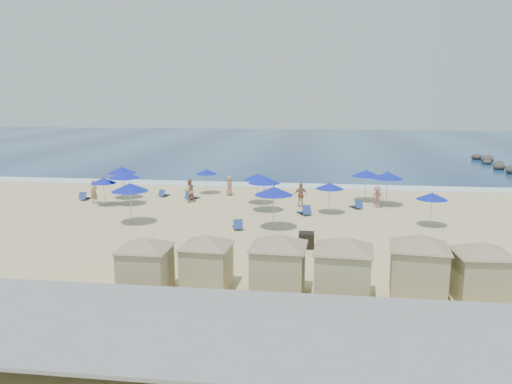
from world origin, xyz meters
TOP-DOWN VIEW (x-y plane):
  - ground at (0.00, 0.00)m, footprint 160.00×160.00m
  - ocean at (0.00, 55.00)m, footprint 160.00×80.00m
  - surf_line at (0.00, 15.50)m, footprint 160.00×2.50m
  - seawall at (0.00, -13.50)m, footprint 160.00×6.10m
  - trash_bin at (3.36, -2.90)m, footprint 0.83×0.83m
  - cabana_0 at (-2.94, -9.92)m, footprint 4.10×4.10m
  - cabana_1 at (-0.57, -9.19)m, footprint 4.06×4.06m
  - cabana_2 at (2.43, -9.51)m, footprint 4.46×4.46m
  - cabana_3 at (4.98, -9.72)m, footprint 4.54×4.54m
  - cabana_4 at (7.95, -9.02)m, footprint 4.53×4.53m
  - cabana_5 at (10.32, -9.07)m, footprint 4.20×4.20m
  - umbrella_0 at (-10.26, 6.04)m, footprint 2.29×2.29m
  - umbrella_1 at (-11.70, 5.64)m, footprint 1.89×1.89m
  - umbrella_2 at (-11.36, 8.31)m, footprint 2.29×2.29m
  - umbrella_3 at (-7.74, 0.76)m, footprint 2.38×2.38m
  - umbrella_4 at (-5.28, 11.14)m, footprint 1.86×1.86m
  - umbrella_5 at (-0.60, 7.78)m, footprint 2.07×2.07m
  - umbrella_6 at (1.27, 0.70)m, footprint 2.38×2.38m
  - umbrella_7 at (0.17, 5.27)m, footprint 2.27×2.27m
  - umbrella_8 at (4.66, 5.21)m, footprint 1.95×1.95m
  - umbrella_9 at (7.45, 9.62)m, footprint 2.21×2.21m
  - umbrella_10 at (8.86, 8.26)m, footprint 2.29×2.29m
  - umbrella_11 at (10.82, 2.49)m, footprint 1.94×1.94m
  - beach_chair_0 at (-14.13, 7.39)m, footprint 0.62×1.27m
  - beach_chair_1 at (-8.44, 9.46)m, footprint 0.70×1.20m
  - beach_chair_2 at (-5.94, 8.65)m, footprint 1.06×1.43m
  - beach_chair_3 at (-0.87, 0.34)m, footprint 0.85×1.35m
  - beach_chair_4 at (3.03, 4.61)m, footprint 1.09×1.46m
  - beach_chair_5 at (6.65, 7.05)m, footprint 0.98×1.34m
  - beachgoer_0 at (-12.78, 6.29)m, footprint 0.74×0.60m
  - beachgoer_1 at (-5.81, 7.60)m, footprint 1.08×1.10m
  - beachgoer_2 at (2.63, 7.16)m, footprint 1.11×0.82m
  - beachgoer_3 at (8.12, 7.44)m, footprint 1.19×0.96m
  - beachgoer_4 at (-3.27, 10.64)m, footprint 0.55×0.81m

SIDE VIEW (x-z plane):
  - ground at x=0.00m, z-range 0.00..0.00m
  - ocean at x=0.00m, z-range 0.00..0.06m
  - surf_line at x=0.00m, z-range 0.00..0.08m
  - beach_chair_1 at x=-8.44m, z-range -0.10..0.53m
  - beach_chair_5 at x=6.65m, z-range -0.10..0.57m
  - beach_chair_0 at x=-14.13m, z-range -0.10..0.58m
  - beach_chair_3 at x=-0.87m, z-range -0.11..0.58m
  - beach_chair_2 at x=-5.94m, z-range -0.11..0.61m
  - beach_chair_4 at x=3.03m, z-range -0.11..0.62m
  - trash_bin at x=3.36m, z-range 0.00..0.82m
  - seawall at x=0.00m, z-range 0.04..1.26m
  - beachgoer_3 at x=8.12m, z-range 0.00..1.60m
  - beachgoer_4 at x=-3.27m, z-range 0.00..1.61m
  - beachgoer_2 at x=2.63m, z-range 0.00..1.75m
  - beachgoer_0 at x=-12.78m, z-range 0.00..1.75m
  - beachgoer_1 at x=-5.81m, z-range 0.00..1.79m
  - cabana_1 at x=-0.57m, z-range 0.18..2.73m
  - cabana_0 at x=-2.94m, z-range 0.19..2.76m
  - cabana_5 at x=10.32m, z-range 0.19..2.83m
  - cabana_2 at x=2.43m, z-range 0.20..3.00m
  - cabana_3 at x=4.98m, z-range 0.21..3.06m
  - cabana_4 at x=7.95m, z-range 0.21..3.07m
  - umbrella_4 at x=-5.28m, z-range 0.78..2.89m
  - umbrella_1 at x=-11.70m, z-range 0.79..2.94m
  - umbrella_11 at x=10.82m, z-range 0.81..3.01m
  - umbrella_8 at x=4.66m, z-range 0.81..3.03m
  - umbrella_5 at x=-0.60m, z-range 0.86..3.22m
  - umbrella_9 at x=7.45m, z-range 0.93..3.45m
  - umbrella_7 at x=0.17m, z-range 0.95..3.54m
  - umbrella_0 at x=-10.26m, z-range 0.96..3.56m
  - umbrella_2 at x=-11.36m, z-range 0.96..3.57m
  - umbrella_10 at x=8.86m, z-range 0.96..3.57m
  - umbrella_6 at x=1.27m, z-range 0.99..3.70m
  - umbrella_3 at x=-7.74m, z-range 0.99..3.70m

